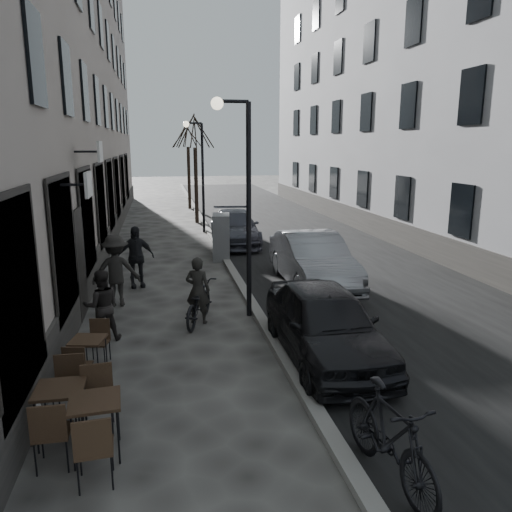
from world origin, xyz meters
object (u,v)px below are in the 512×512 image
object	(u,v)px
pedestrian_mid	(116,271)
car_near	(325,323)
car_mid	(313,260)
tree_far	(188,134)
utility_cabinet	(221,237)
streetlamp_near	(241,185)
pedestrian_far	(136,257)
car_far	(235,228)
bistro_set_b	(61,408)
sign_board	(27,408)
tree_near	(195,132)
bicycle	(198,303)
pedestrian_near	(102,306)
bistro_set_a	(96,422)
streetlamp_far	(199,164)
bistro_set_c	(89,353)
moped	(390,437)

from	to	relation	value
pedestrian_mid	car_near	size ratio (longest dim) A/B	0.44
car_mid	tree_far	bearing A→B (deg)	97.95
utility_cabinet	streetlamp_near	bearing A→B (deg)	-84.83
pedestrian_far	car_far	xyz separation A→B (m)	(3.77, 5.82, -0.21)
bistro_set_b	sign_board	bearing A→B (deg)	156.42
tree_far	tree_near	bearing A→B (deg)	-90.00
bicycle	pedestrian_mid	size ratio (longest dim) A/B	0.99
tree_near	pedestrian_near	world-z (taller)	tree_near
streetlamp_near	bistro_set_a	xyz separation A→B (m)	(-2.81, -5.11, -2.67)
utility_cabinet	car_far	bearing A→B (deg)	79.35
tree_far	sign_board	distance (m)	26.08
bistro_set_b	sign_board	distance (m)	0.56
streetlamp_far	bicycle	xyz separation A→B (m)	(-1.08, -12.26, -2.68)
tree_near	bicycle	distance (m)	15.86
sign_board	car_near	distance (m)	5.30
bicycle	pedestrian_near	world-z (taller)	pedestrian_near
streetlamp_near	bistro_set_c	distance (m)	4.98
bistro_set_b	moped	xyz separation A→B (m)	(4.09, -1.69, 0.12)
streetlamp_near	sign_board	distance (m)	6.47
bicycle	car_near	size ratio (longest dim) A/B	0.43
moped	tree_far	bearing A→B (deg)	84.79
tree_far	moped	xyz separation A→B (m)	(0.69, -27.35, -4.06)
streetlamp_near	tree_far	size ratio (longest dim) A/B	0.89
pedestrian_near	pedestrian_mid	world-z (taller)	pedestrian_mid
moped	tree_near	bearing A→B (deg)	85.20
streetlamp_near	pedestrian_mid	xyz separation A→B (m)	(-3.03, 1.41, -2.24)
tree_near	tree_far	bearing A→B (deg)	90.00
pedestrian_near	car_mid	size ratio (longest dim) A/B	0.33
pedestrian_mid	pedestrian_far	world-z (taller)	pedestrian_mid
bicycle	streetlamp_far	bearing A→B (deg)	-74.57
tree_far	car_near	size ratio (longest dim) A/B	1.35
tree_far	bistro_set_a	world-z (taller)	tree_far
pedestrian_mid	streetlamp_near	bearing A→B (deg)	153.01
utility_cabinet	pedestrian_far	bearing A→B (deg)	-125.08
streetlamp_far	utility_cabinet	size ratio (longest dim) A/B	3.11
pedestrian_near	car_near	world-z (taller)	pedestrian_near
streetlamp_near	tree_near	xyz separation A→B (m)	(0.07, 15.00, 1.50)
bistro_set_c	sign_board	bearing A→B (deg)	-97.16
streetlamp_near	pedestrian_far	size ratio (longest dim) A/B	2.83
sign_board	utility_cabinet	world-z (taller)	utility_cabinet
pedestrian_far	streetlamp_near	bearing A→B (deg)	-61.85
car_mid	moped	xyz separation A→B (m)	(-1.70, -8.59, -0.17)
streetlamp_near	car_far	size ratio (longest dim) A/B	1.08
pedestrian_near	pedestrian_far	world-z (taller)	pedestrian_far
streetlamp_far	car_near	world-z (taller)	streetlamp_far
utility_cabinet	tree_near	bearing A→B (deg)	98.99
pedestrian_far	car_mid	bearing A→B (deg)	-21.47
tree_near	bistro_set_c	bearing A→B (deg)	-100.58
bistro_set_c	bicycle	bearing A→B (deg)	59.56
pedestrian_mid	car_mid	size ratio (longest dim) A/B	0.39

